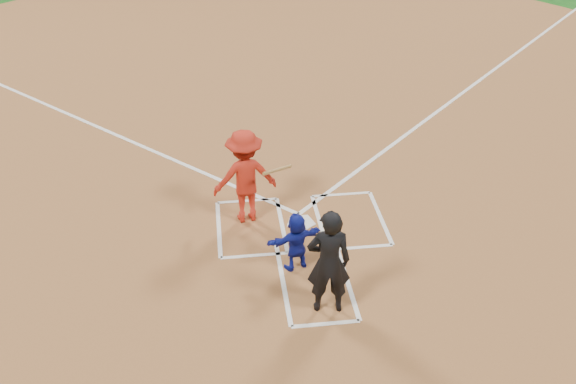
{
  "coord_description": "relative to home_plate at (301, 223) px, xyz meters",
  "views": [
    {
      "loc": [
        -1.51,
        -10.11,
        7.2
      ],
      "look_at": [
        -0.3,
        -0.4,
        1.0
      ],
      "focal_mm": 40.0,
      "sensor_mm": 36.0,
      "label": 1
    }
  ],
  "objects": [
    {
      "name": "chalk_markings",
      "position": [
        0.0,
        5.29,
        -0.01
      ],
      "size": [
        28.35,
        17.32,
        0.01
      ],
      "color": "white",
      "rests_on": "home_plate_dirt"
    },
    {
      "name": "catcher",
      "position": [
        -0.27,
        -1.32,
        0.54
      ],
      "size": [
        1.08,
        0.64,
        1.11
      ],
      "primitive_type": "imported",
      "rotation": [
        0.0,
        0.0,
        3.47
      ],
      "color": "#121C95",
      "rests_on": "home_plate_dirt"
    },
    {
      "name": "batter_at_plate",
      "position": [
        -1.03,
        0.31,
        0.94
      ],
      "size": [
        1.57,
        0.92,
        1.9
      ],
      "color": "red",
      "rests_on": "home_plate_dirt"
    },
    {
      "name": "home_plate_dirt",
      "position": [
        0.0,
        6.0,
        -0.01
      ],
      "size": [
        28.0,
        28.0,
        0.01
      ],
      "primitive_type": "cylinder",
      "color": "brown",
      "rests_on": "ground"
    },
    {
      "name": "home_plate",
      "position": [
        0.0,
        0.0,
        0.0
      ],
      "size": [
        0.6,
        0.6,
        0.02
      ],
      "primitive_type": "cylinder",
      "rotation": [
        0.0,
        0.0,
        3.14
      ],
      "color": "white",
      "rests_on": "home_plate_dirt"
    },
    {
      "name": "ground",
      "position": [
        0.0,
        0.0,
        -0.02
      ],
      "size": [
        120.0,
        120.0,
        0.0
      ],
      "primitive_type": "plane",
      "color": "#124A14",
      "rests_on": "ground"
    },
    {
      "name": "umpire",
      "position": [
        0.08,
        -2.43,
        0.94
      ],
      "size": [
        0.72,
        0.51,
        1.89
      ],
      "primitive_type": "imported",
      "rotation": [
        0.0,
        0.0,
        3.06
      ],
      "color": "black",
      "rests_on": "home_plate_dirt"
    }
  ]
}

